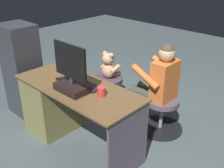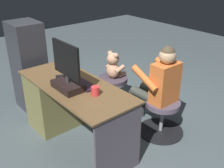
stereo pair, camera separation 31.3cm
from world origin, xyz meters
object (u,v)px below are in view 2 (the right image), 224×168
monitor (67,75)px  computer_mouse (67,74)px  office_chair_teddy (113,89)px  teddy_bear (114,66)px  person (158,82)px  cup (95,91)px  desk (58,100)px  keyboard (81,83)px  visitor_chair (162,116)px  tv_remote (63,76)px

monitor → computer_mouse: monitor is taller
office_chair_teddy → teddy_bear: (0.00, -0.01, 0.35)m
person → computer_mouse: bearing=52.4°
cup → desk: bearing=2.5°
keyboard → visitor_chair: 1.07m
office_chair_teddy → person: bearing=-179.4°
monitor → cup: (-0.28, -0.13, -0.11)m
computer_mouse → monitor: bearing=151.1°
teddy_bear → visitor_chair: (-0.90, 0.00, -0.37)m
cup → teddy_bear: size_ratio=0.24×
desk → person: bearing=-131.8°
cup → visitor_chair: cup is taller
tv_remote → computer_mouse: bearing=-74.0°
computer_mouse → teddy_bear: bearing=-78.9°
desk → monitor: size_ratio=3.01×
monitor → teddy_bear: monitor is taller
person → office_chair_teddy: bearing=0.6°
desk → keyboard: size_ratio=3.49×
visitor_chair → desk: bearing=45.0°
keyboard → tv_remote: size_ratio=2.80×
computer_mouse → tv_remote: computer_mouse is taller
tv_remote → teddy_bear: teddy_bear is taller
keyboard → tv_remote: keyboard is taller
keyboard → office_chair_teddy: bearing=-61.7°
keyboard → person: person is taller
cup → teddy_bear: (0.73, -0.86, -0.19)m
desk → computer_mouse: bearing=-159.3°
computer_mouse → cup: bearing=177.3°
cup → visitor_chair: 1.03m
office_chair_teddy → cup: bearing=130.9°
tv_remote → office_chair_teddy: tv_remote is taller
teddy_bear → desk: bearing=90.5°
teddy_bear → keyboard: bearing=117.9°
keyboard → person: 0.90m
monitor → office_chair_teddy: bearing=-65.2°
teddy_bear → tv_remote: bearing=99.8°
tv_remote → teddy_bear: (0.15, -0.88, -0.15)m
tv_remote → person: person is taller
tv_remote → person: (-0.65, -0.88, -0.11)m
desk → person: (-0.79, -0.89, 0.25)m
teddy_bear → person: size_ratio=0.34×
teddy_bear → person: (-0.80, 0.00, 0.04)m
teddy_bear → visitor_chair: bearing=179.8°
teddy_bear → visitor_chair: 0.97m
keyboard → visitor_chair: bearing=-119.2°
computer_mouse → tv_remote: bearing=77.8°
teddy_bear → visitor_chair: teddy_bear is taller
computer_mouse → teddy_bear: teddy_bear is taller
keyboard → office_chair_teddy: keyboard is taller
cup → teddy_bear: bearing=-49.5°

